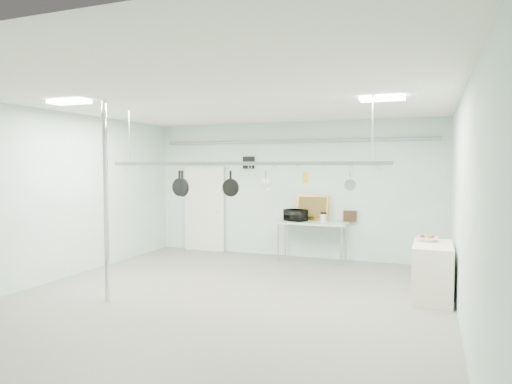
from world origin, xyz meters
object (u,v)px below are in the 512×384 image
at_px(microwave, 296,215).
at_px(skillet_left, 180,183).
at_px(fruit_bowl, 427,239).
at_px(prep_table, 312,225).
at_px(pot_rack, 238,162).
at_px(chrome_pole, 106,201).
at_px(coffee_canister, 323,218).
at_px(skillet_mid, 182,184).
at_px(skillet_right, 231,183).
at_px(side_cabinet, 432,271).

xyz_separation_m(microwave, skillet_left, (-1.12, -3.27, 0.84)).
height_order(fruit_bowl, skillet_left, skillet_left).
distance_m(prep_table, pot_rack, 3.61).
xyz_separation_m(prep_table, fruit_bowl, (2.47, -1.95, 0.11)).
relative_size(chrome_pole, pot_rack, 0.67).
bearing_deg(coffee_canister, skillet_mid, -118.19).
relative_size(fruit_bowl, skillet_mid, 0.73).
bearing_deg(skillet_mid, coffee_canister, 81.77).
relative_size(skillet_mid, skillet_right, 1.12).
bearing_deg(chrome_pole, microwave, 65.17).
height_order(prep_table, fruit_bowl, fruit_bowl).
bearing_deg(fruit_bowl, skillet_left, -161.11).
relative_size(prep_table, skillet_mid, 3.56).
xyz_separation_m(coffee_canister, fruit_bowl, (2.18, -1.85, -0.06)).
bearing_deg(prep_table, skillet_mid, -113.54).
height_order(side_cabinet, skillet_left, skillet_left).
relative_size(prep_table, pot_rack, 0.33).
distance_m(chrome_pole, prep_table, 4.85).
xyz_separation_m(prep_table, skillet_mid, (-1.44, -3.30, 1.03)).
relative_size(prep_table, microwave, 3.33).
bearing_deg(pot_rack, skillet_mid, 180.00).
bearing_deg(chrome_pole, fruit_bowl, 25.31).
bearing_deg(fruit_bowl, skillet_right, -155.76).
distance_m(chrome_pole, fruit_bowl, 5.31).
bearing_deg(fruit_bowl, skillet_mid, -160.88).
xyz_separation_m(microwave, skillet_right, (-0.17, -3.27, 0.85)).
height_order(chrome_pole, prep_table, chrome_pole).
bearing_deg(fruit_bowl, prep_table, 141.70).
xyz_separation_m(chrome_pole, coffee_canister, (2.58, 4.11, -0.60)).
distance_m(side_cabinet, microwave, 3.68).
height_order(pot_rack, fruit_bowl, pot_rack).
relative_size(coffee_canister, fruit_bowl, 0.59).
xyz_separation_m(side_cabinet, coffee_canister, (-2.27, 2.11, 0.55)).
relative_size(fruit_bowl, skillet_left, 0.79).
xyz_separation_m(fruit_bowl, skillet_right, (-3.01, -1.35, 0.94)).
bearing_deg(fruit_bowl, coffee_canister, 139.71).
relative_size(pot_rack, skillet_left, 11.52).
height_order(side_cabinet, coffee_canister, coffee_canister).
distance_m(skillet_mid, skillet_right, 0.90).
distance_m(coffee_canister, skillet_right, 3.42).
height_order(prep_table, coffee_canister, coffee_canister).
relative_size(chrome_pole, fruit_bowl, 9.77).
distance_m(chrome_pole, pot_rack, 2.19).
relative_size(microwave, coffee_canister, 2.47).
height_order(side_cabinet, skillet_right, skillet_right).
xyz_separation_m(prep_table, skillet_right, (-0.54, -3.30, 1.05)).
bearing_deg(coffee_canister, prep_table, 161.36).
bearing_deg(skillet_mid, skillet_left, -160.04).
distance_m(chrome_pole, side_cabinet, 5.37).
relative_size(pot_rack, coffee_canister, 24.70).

